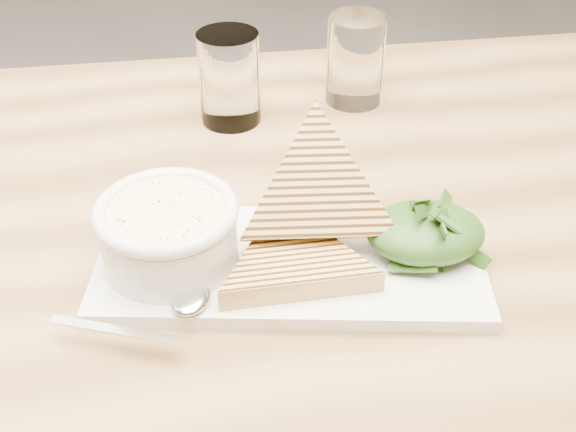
{
  "coord_description": "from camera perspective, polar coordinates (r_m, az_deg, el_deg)",
  "views": [
    {
      "loc": [
        0.08,
        -0.69,
        1.19
      ],
      "look_at": [
        0.13,
        -0.14,
        0.78
      ],
      "focal_mm": 45.0,
      "sensor_mm": 36.0,
      "label": 1
    }
  ],
  "objects": [
    {
      "name": "salad_base",
      "position": [
        0.7,
        10.81,
        -1.26
      ],
      "size": [
        0.11,
        0.09,
        0.04
      ],
      "primitive_type": "ellipsoid",
      "color": "#193C11",
      "rests_on": "platter"
    },
    {
      "name": "spoon_handle",
      "position": [
        0.63,
        -13.57,
        -8.74
      ],
      "size": [
        0.11,
        0.05,
        0.0
      ],
      "primitive_type": "cube",
      "rotation": [
        0.0,
        0.0,
        -0.33
      ],
      "color": "silver",
      "rests_on": "platter"
    },
    {
      "name": "glass_near",
      "position": [
        0.92,
        -4.65,
        10.79
      ],
      "size": [
        0.08,
        0.08,
        0.12
      ],
      "primitive_type": "cylinder",
      "color": "white",
      "rests_on": "table_top"
    },
    {
      "name": "table_top",
      "position": [
        0.76,
        1.27,
        -2.47
      ],
      "size": [
        1.38,
        0.95,
        0.04
      ],
      "primitive_type": "cube",
      "rotation": [
        0.0,
        0.0,
        0.04
      ],
      "color": "#9C794B",
      "rests_on": "ground"
    },
    {
      "name": "sandwich_lean",
      "position": [
        0.68,
        2.38,
        1.85
      ],
      "size": [
        0.18,
        0.2,
        0.19
      ],
      "primitive_type": null,
      "rotation": [
        0.81,
        0.0,
        -0.06
      ],
      "color": "tan",
      "rests_on": "sandwich_flat"
    },
    {
      "name": "soup",
      "position": [
        0.66,
        -9.62,
        0.29
      ],
      "size": [
        0.11,
        0.11,
        0.01
      ],
      "primitive_type": "cylinder",
      "color": "beige",
      "rests_on": "soup_bowl"
    },
    {
      "name": "sandwich_flat",
      "position": [
        0.67,
        0.48,
        -3.58
      ],
      "size": [
        0.18,
        0.18,
        0.02
      ],
      "primitive_type": null,
      "rotation": [
        0.0,
        0.0,
        0.07
      ],
      "color": "tan",
      "rests_on": "platter"
    },
    {
      "name": "platter",
      "position": [
        0.69,
        0.17,
        -3.78
      ],
      "size": [
        0.39,
        0.21,
        0.02
      ],
      "primitive_type": "cube",
      "rotation": [
        0.0,
        0.0,
        -0.13
      ],
      "color": "white",
      "rests_on": "table_top"
    },
    {
      "name": "soup_bowl",
      "position": [
        0.68,
        -9.37,
        -1.76
      ],
      "size": [
        0.13,
        0.13,
        0.05
      ],
      "primitive_type": "cylinder",
      "color": "white",
      "rests_on": "platter"
    },
    {
      "name": "spoon_bowl",
      "position": [
        0.64,
        -7.68,
        -6.44
      ],
      "size": [
        0.05,
        0.05,
        0.01
      ],
      "primitive_type": "ellipsoid",
      "rotation": [
        0.0,
        0.0,
        -0.33
      ],
      "color": "silver",
      "rests_on": "platter"
    },
    {
      "name": "bowl_rim",
      "position": [
        0.66,
        -9.64,
        0.42
      ],
      "size": [
        0.13,
        0.13,
        0.01
      ],
      "primitive_type": "torus",
      "color": "white",
      "rests_on": "soup_bowl"
    },
    {
      "name": "glass_far",
      "position": [
        0.97,
        5.35,
        12.18
      ],
      "size": [
        0.08,
        0.08,
        0.12
      ],
      "primitive_type": "cylinder",
      "color": "white",
      "rests_on": "table_top"
    },
    {
      "name": "arugula_pile",
      "position": [
        0.69,
        10.86,
        -0.93
      ],
      "size": [
        0.11,
        0.1,
        0.05
      ],
      "primitive_type": null,
      "color": "#2D5117",
      "rests_on": "platter"
    }
  ]
}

